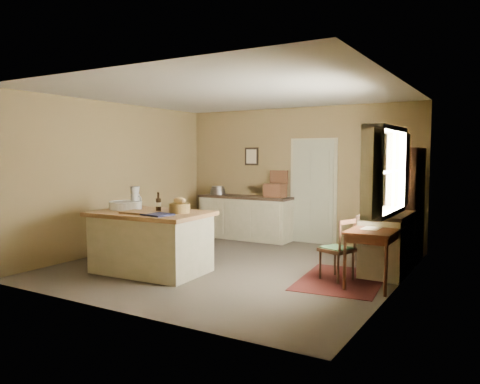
% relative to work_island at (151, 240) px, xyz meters
% --- Properties ---
extents(ground, '(5.00, 5.00, 0.00)m').
position_rel_work_island_xyz_m(ground, '(0.87, 0.94, -0.48)').
color(ground, brown).
rests_on(ground, ground).
extents(wall_back, '(5.00, 0.10, 2.70)m').
position_rel_work_island_xyz_m(wall_back, '(0.87, 3.44, 0.87)').
color(wall_back, olive).
rests_on(wall_back, ground).
extents(wall_front, '(5.00, 0.10, 2.70)m').
position_rel_work_island_xyz_m(wall_front, '(0.87, -1.56, 0.87)').
color(wall_front, olive).
rests_on(wall_front, ground).
extents(wall_left, '(0.10, 5.00, 2.70)m').
position_rel_work_island_xyz_m(wall_left, '(-1.63, 0.94, 0.87)').
color(wall_left, olive).
rests_on(wall_left, ground).
extents(wall_right, '(0.10, 5.00, 2.70)m').
position_rel_work_island_xyz_m(wall_right, '(3.37, 0.94, 0.87)').
color(wall_right, olive).
rests_on(wall_right, ground).
extents(ceiling, '(5.00, 5.00, 0.00)m').
position_rel_work_island_xyz_m(ceiling, '(0.87, 0.94, 2.22)').
color(ceiling, silver).
rests_on(ceiling, wall_back).
extents(door, '(0.97, 0.06, 2.11)m').
position_rel_work_island_xyz_m(door, '(1.22, 3.41, 0.57)').
color(door, '#B6B89A').
rests_on(door, ground).
extents(framed_prints, '(2.82, 0.02, 0.38)m').
position_rel_work_island_xyz_m(framed_prints, '(1.07, 3.42, 1.24)').
color(framed_prints, black).
rests_on(framed_prints, ground).
extents(window, '(0.25, 1.99, 1.12)m').
position_rel_work_island_xyz_m(window, '(3.29, 0.74, 1.07)').
color(window, beige).
rests_on(window, ground).
extents(work_island, '(1.77, 1.21, 1.20)m').
position_rel_work_island_xyz_m(work_island, '(0.00, 0.00, 0.00)').
color(work_island, beige).
rests_on(work_island, ground).
extents(sideboard, '(2.01, 0.57, 1.18)m').
position_rel_work_island_xyz_m(sideboard, '(-0.16, 3.14, -0.00)').
color(sideboard, beige).
rests_on(sideboard, ground).
extents(rug, '(1.26, 1.70, 0.01)m').
position_rel_work_island_xyz_m(rug, '(2.62, 0.98, -0.48)').
color(rug, '#421010').
rests_on(rug, ground).
extents(writing_desk, '(0.60, 0.98, 0.82)m').
position_rel_work_island_xyz_m(writing_desk, '(3.07, 0.98, 0.19)').
color(writing_desk, '#36190D').
rests_on(writing_desk, ground).
extents(desk_chair, '(0.51, 0.51, 0.85)m').
position_rel_work_island_xyz_m(desk_chair, '(2.55, 0.99, -0.06)').
color(desk_chair, black).
rests_on(desk_chair, ground).
extents(right_cabinet, '(0.62, 1.11, 0.99)m').
position_rel_work_island_xyz_m(right_cabinet, '(3.07, 1.70, -0.02)').
color(right_cabinet, beige).
rests_on(right_cabinet, ground).
extents(shelving_unit, '(0.32, 0.84, 1.87)m').
position_rel_work_island_xyz_m(shelving_unit, '(3.22, 2.80, 0.45)').
color(shelving_unit, black).
rests_on(shelving_unit, ground).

